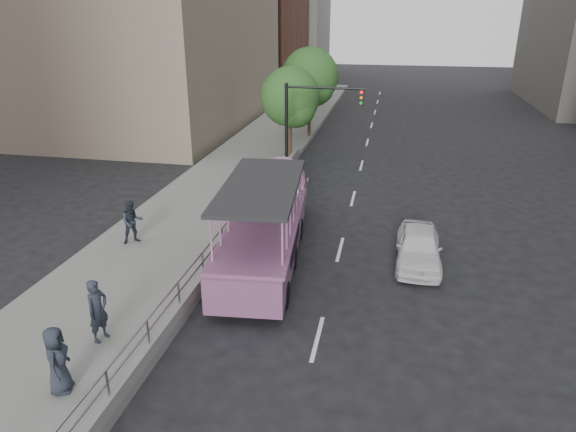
% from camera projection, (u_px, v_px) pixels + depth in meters
% --- Properties ---
extents(ground, '(160.00, 160.00, 0.00)m').
position_uv_depth(ground, '(296.00, 299.00, 16.58)').
color(ground, black).
extents(sidewalk, '(5.50, 80.00, 0.30)m').
position_uv_depth(sidewalk, '(223.00, 187.00, 26.69)').
color(sidewalk, gray).
rests_on(sidewalk, ground).
extents(kerb_wall, '(0.24, 30.00, 0.36)m').
position_uv_depth(kerb_wall, '(223.00, 251.00, 18.80)').
color(kerb_wall, gray).
rests_on(kerb_wall, sidewalk).
extents(guardrail, '(0.07, 22.00, 0.71)m').
position_uv_depth(guardrail, '(222.00, 234.00, 18.55)').
color(guardrail, '#A9A8AD').
rests_on(guardrail, kerb_wall).
extents(duck_boat, '(3.25, 9.96, 3.25)m').
position_uv_depth(duck_boat, '(267.00, 224.00, 19.27)').
color(duck_boat, black).
rests_on(duck_boat, ground).
extents(car, '(1.63, 3.96, 1.34)m').
position_uv_depth(car, '(418.00, 247.00, 18.68)').
color(car, white).
rests_on(car, ground).
extents(pedestrian_near, '(0.58, 0.74, 1.80)m').
position_uv_depth(pedestrian_near, '(98.00, 311.00, 13.72)').
color(pedestrian_near, '#272E39').
rests_on(pedestrian_near, sidewalk).
extents(pedestrian_mid, '(1.06, 1.02, 1.71)m').
position_uv_depth(pedestrian_mid, '(132.00, 222.00, 19.62)').
color(pedestrian_mid, '#272E39').
rests_on(pedestrian_mid, sidewalk).
extents(pedestrian_far, '(0.77, 0.96, 1.70)m').
position_uv_depth(pedestrian_far, '(57.00, 360.00, 11.85)').
color(pedestrian_far, '#272E39').
rests_on(pedestrian_far, sidewalk).
extents(parking_sign, '(0.24, 0.53, 2.53)m').
position_uv_depth(parking_sign, '(234.00, 213.00, 19.26)').
color(parking_sign, black).
rests_on(parking_sign, ground).
extents(traffic_signal, '(4.20, 0.32, 5.20)m').
position_uv_depth(traffic_signal, '(309.00, 117.00, 26.97)').
color(traffic_signal, black).
rests_on(traffic_signal, ground).
extents(street_tree_near, '(3.52, 3.52, 5.72)m').
position_uv_depth(street_tree_near, '(291.00, 99.00, 30.27)').
color(street_tree_near, '#3D291B').
rests_on(street_tree_near, ground).
extents(street_tree_far, '(3.97, 3.97, 6.45)m').
position_uv_depth(street_tree_far, '(311.00, 79.00, 35.51)').
color(street_tree_far, '#3D291B').
rests_on(street_tree_far, ground).
extents(midrise_stone_b, '(16.00, 14.00, 20.00)m').
position_uv_depth(midrise_stone_b, '(270.00, 1.00, 74.07)').
color(midrise_stone_b, slate).
rests_on(midrise_stone_b, ground).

